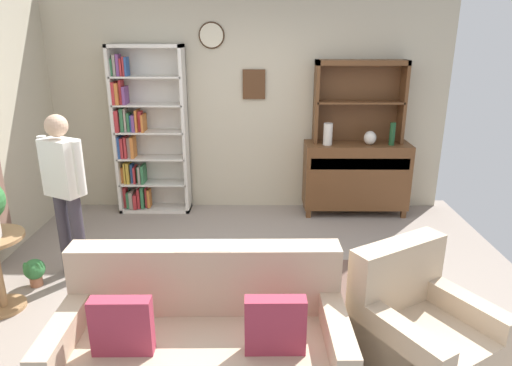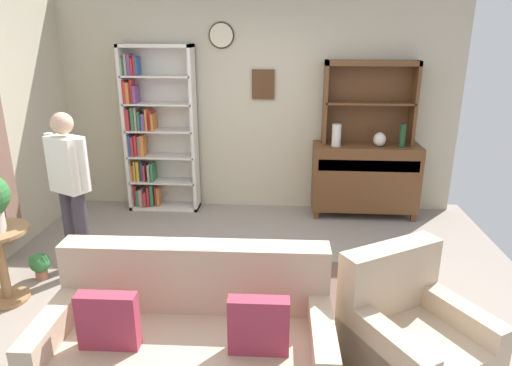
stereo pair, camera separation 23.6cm
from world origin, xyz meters
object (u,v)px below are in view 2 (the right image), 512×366
object	(u,v)px
plant_stand	(0,257)
potted_plant_small	(40,264)
armchair_floral	(411,342)
bookshelf	(155,133)
person_reading	(70,182)
coffee_table	(232,276)
vase_tall	(336,135)
book_stack	(234,270)
bottle_wine	(402,136)
vase_round	(380,139)
sideboard	(365,177)
sideboard_hutch	(370,91)
couch_floral	(191,345)

from	to	relation	value
plant_stand	potted_plant_small	size ratio (longest dim) A/B	2.57
armchair_floral	bookshelf	bearing A→B (deg)	130.05
bookshelf	potted_plant_small	world-z (taller)	bookshelf
person_reading	coffee_table	distance (m)	1.81
vase_tall	armchair_floral	size ratio (longest dim) A/B	0.25
vase_tall	person_reading	xyz separation A→B (m)	(-2.61, -1.54, -0.15)
person_reading	coffee_table	bearing A→B (deg)	-22.01
armchair_floral	coffee_table	world-z (taller)	armchair_floral
armchair_floral	person_reading	distance (m)	3.21
bookshelf	book_stack	distance (m)	2.80
vase_tall	book_stack	bearing A→B (deg)	-113.71
plant_stand	bottle_wine	bearing A→B (deg)	29.17
potted_plant_small	bookshelf	bearing A→B (deg)	72.12
plant_stand	person_reading	world-z (taller)	person_reading
vase_round	armchair_floral	distance (m)	2.96
armchair_floral	bottle_wine	bearing A→B (deg)	79.56
sideboard	coffee_table	distance (m)	2.67
sideboard_hutch	vase_tall	distance (m)	0.67
sideboard_hutch	vase_round	size ratio (longest dim) A/B	6.47
vase_tall	coffee_table	world-z (taller)	vase_tall
coffee_table	book_stack	world-z (taller)	book_stack
vase_tall	plant_stand	world-z (taller)	vase_tall
sideboard_hutch	potted_plant_small	size ratio (longest dim) A/B	4.21
sideboard	armchair_floral	distance (m)	2.94
bookshelf	sideboard	xyz separation A→B (m)	(2.67, -0.08, -0.50)
vase_tall	person_reading	bearing A→B (deg)	-149.38
potted_plant_small	couch_floral	bearing A→B (deg)	-36.26
vase_tall	potted_plant_small	xyz separation A→B (m)	(-2.90, -1.76, -0.90)
bookshelf	couch_floral	world-z (taller)	bookshelf
bookshelf	sideboard_hutch	size ratio (longest dim) A/B	1.91
vase_tall	vase_round	xyz separation A→B (m)	(0.52, 0.01, -0.05)
vase_round	couch_floral	xyz separation A→B (m)	(-1.71, -3.02, -0.69)
couch_floral	book_stack	world-z (taller)	couch_floral
person_reading	armchair_floral	bearing A→B (deg)	-24.58
sideboard	couch_floral	world-z (taller)	sideboard
vase_round	potted_plant_small	bearing A→B (deg)	-152.63
bookshelf	book_stack	world-z (taller)	bookshelf
sideboard	bottle_wine	size ratio (longest dim) A/B	4.64
sideboard	person_reading	bearing A→B (deg)	-151.56
vase_round	person_reading	world-z (taller)	person_reading
vase_round	plant_stand	xyz separation A→B (m)	(-3.53, -2.14, -0.59)
vase_tall	book_stack	distance (m)	2.54
vase_tall	couch_floral	distance (m)	3.32
coffee_table	vase_tall	bearing A→B (deg)	65.13
couch_floral	vase_tall	bearing A→B (deg)	68.41
couch_floral	person_reading	world-z (taller)	person_reading
potted_plant_small	person_reading	xyz separation A→B (m)	(0.29, 0.21, 0.75)
sideboard	bookshelf	bearing A→B (deg)	178.21
vase_round	potted_plant_small	size ratio (longest dim) A/B	0.65
bookshelf	armchair_floral	distance (m)	4.00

